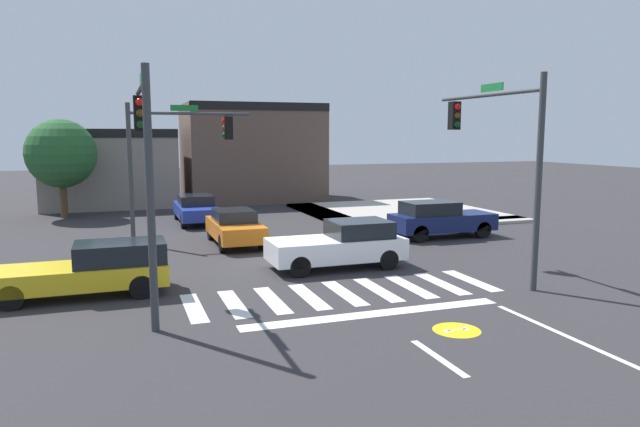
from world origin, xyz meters
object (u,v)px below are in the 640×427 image
car_white (341,245)px  car_blue (196,209)px  car_yellow (92,269)px  car_navy (439,219)px  roadside_tree (61,154)px  car_orange (235,227)px  traffic_signal_southeast (498,141)px  traffic_signal_southwest (145,148)px  traffic_signal_northwest (175,146)px

car_white → car_blue: bearing=-74.4°
car_white → car_yellow: size_ratio=0.96×
car_navy → roadside_tree: bearing=143.1°
car_orange → roadside_tree: bearing=-145.9°
car_blue → roadside_tree: size_ratio=0.88×
traffic_signal_southeast → car_white: size_ratio=1.37×
traffic_signal_southwest → car_white: size_ratio=1.33×
car_orange → roadside_tree: roadside_tree is taller
car_navy → car_orange: car_navy is taller
traffic_signal_southeast → roadside_tree: bearing=36.9°
car_yellow → car_orange: (5.12, 6.04, -0.01)m
traffic_signal_northwest → car_navy: bearing=-15.0°
car_navy → roadside_tree: roadside_tree is taller
traffic_signal_northwest → car_white: bearing=-55.6°
traffic_signal_southwest → car_white: bearing=-65.1°
traffic_signal_northwest → car_navy: 11.43m
traffic_signal_northwest → car_yellow: bearing=-112.0°
traffic_signal_southwest → traffic_signal_southeast: bearing=-88.4°
traffic_signal_southeast → traffic_signal_southwest: 10.32m
traffic_signal_southeast → car_white: bearing=57.4°
car_blue → car_orange: car_orange is taller
car_navy → car_blue: car_navy is taller
car_white → traffic_signal_northwest: bearing=-55.6°
car_navy → car_blue: (-9.26, 7.67, -0.08)m
traffic_signal_southeast → car_orange: size_ratio=1.46×
car_blue → roadside_tree: (-6.35, 4.04, 2.67)m
car_blue → car_yellow: size_ratio=0.99×
traffic_signal_southwest → car_yellow: size_ratio=1.27×
traffic_signal_southeast → traffic_signal_northwest: (-8.67, 9.30, -0.27)m
traffic_signal_southeast → car_orange: traffic_signal_southeast is taller
traffic_signal_northwest → car_yellow: 8.76m
traffic_signal_southwest → car_orange: size_ratio=1.42×
traffic_signal_southwest → car_yellow: 4.14m
car_blue → traffic_signal_northwest: bearing=-15.8°
traffic_signal_southwest → car_orange: 9.48m
traffic_signal_southwest → car_navy: bearing=-61.2°
car_blue → car_yellow: bearing=-19.7°
car_yellow → roadside_tree: 16.75m
car_blue → roadside_tree: bearing=-122.5°
car_blue → car_orange: size_ratio=1.10×
car_navy → car_white: bearing=-147.5°
car_yellow → car_orange: 7.92m
traffic_signal_southeast → car_blue: (-7.31, 14.12, -3.46)m
traffic_signal_northwest → traffic_signal_southwest: (-1.65, -9.59, 0.16)m
car_white → car_orange: car_white is taller
traffic_signal_southeast → car_blue: 16.27m
traffic_signal_southeast → traffic_signal_southwest: size_ratio=1.03×
car_yellow → traffic_signal_southeast: bearing=171.6°
traffic_signal_northwest → roadside_tree: size_ratio=1.08×
car_orange → car_blue: bearing=-173.8°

